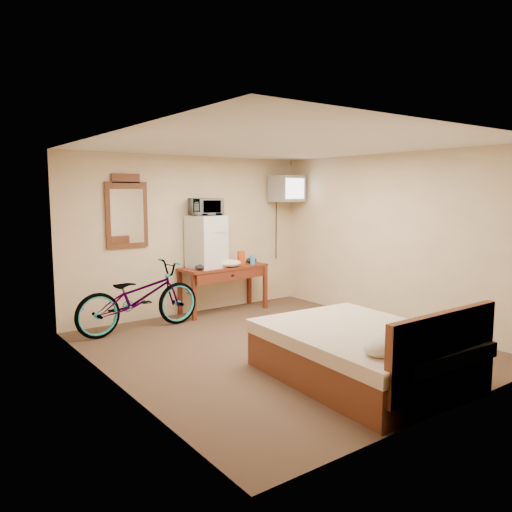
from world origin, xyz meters
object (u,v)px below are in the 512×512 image
mini_fridge (206,242)px  crt_television (287,189)px  desk (225,273)px  bed (366,353)px  blue_cup (253,260)px  microwave (206,207)px  wall_mirror (127,212)px  bicycle (139,297)px

mini_fridge → crt_television: size_ratio=1.35×
desk → bed: size_ratio=0.70×
desk → crt_television: crt_television is taller
blue_cup → bed: 3.47m
microwave → crt_television: (1.61, -0.03, 0.29)m
microwave → bed: (-0.14, -3.43, -1.42)m
mini_fridge → bed: mini_fridge is taller
blue_cup → wall_mirror: size_ratio=0.14×
mini_fridge → crt_television: crt_television is taller
microwave → desk: bearing=3.6°
bed → microwave: bearing=87.6°
mini_fridge → blue_cup: bearing=-9.0°
desk → wall_mirror: wall_mirror is taller
crt_television → wall_mirror: size_ratio=0.57×
mini_fridge → blue_cup: mini_fridge is taller
microwave → wall_mirror: 1.23m
microwave → blue_cup: bearing=5.3°
mini_fridge → microwave: bearing=56.3°
bed → bicycle: bearing=109.8°
desk → crt_television: size_ratio=2.44×
blue_cup → bicycle: bicycle is taller
desk → microwave: bearing=169.2°
blue_cup → bicycle: bearing=-175.5°
wall_mirror → bed: (1.07, -3.65, -1.35)m
wall_mirror → bed: wall_mirror is taller
wall_mirror → bed: bearing=-73.7°
desk → mini_fridge: (-0.30, 0.06, 0.52)m
mini_fridge → microwave: (0.00, 0.00, 0.55)m
crt_television → wall_mirror: (-2.82, 0.25, -0.35)m
blue_cup → wall_mirror: bearing=170.3°
bicycle → blue_cup: bearing=-88.3°
crt_television → wall_mirror: bearing=174.9°
microwave → bicycle: microwave is taller
wall_mirror → mini_fridge: bearing=-10.2°
wall_mirror → desk: bearing=-10.3°
microwave → bed: 3.71m
microwave → wall_mirror: (-1.21, 0.22, -0.06)m
blue_cup → bed: bearing=-106.0°
blue_cup → wall_mirror: wall_mirror is taller
desk → bicycle: size_ratio=0.81×
microwave → wall_mirror: bearing=-175.9°
wall_mirror → bicycle: bearing=-97.2°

